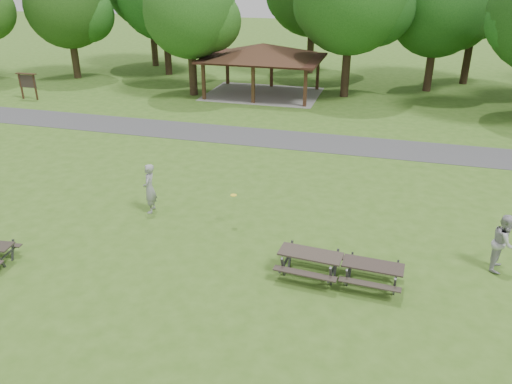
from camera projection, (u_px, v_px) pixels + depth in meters
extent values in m
plane|color=#3A621C|center=(192.00, 276.00, 15.83)|extent=(160.00, 160.00, 0.00)
cube|color=#3F3F41|center=(286.00, 139.00, 28.08)|extent=(120.00, 3.20, 0.02)
cube|color=#382314|center=(204.00, 82.00, 35.80)|extent=(0.22, 0.22, 2.60)
cube|color=#331F12|center=(227.00, 68.00, 40.53)|extent=(0.22, 0.22, 2.60)
cube|color=#3D2616|center=(253.00, 85.00, 34.91)|extent=(0.22, 0.22, 2.60)
cube|color=#3A2315|center=(272.00, 70.00, 39.63)|extent=(0.22, 0.22, 2.60)
cube|color=#382014|center=(305.00, 88.00, 34.01)|extent=(0.22, 0.22, 2.60)
cube|color=#342012|center=(318.00, 73.00, 38.74)|extent=(0.22, 0.22, 2.60)
cube|color=#321A14|center=(263.00, 58.00, 36.69)|extent=(8.60, 6.60, 0.16)
pyramid|color=#331F14|center=(263.00, 50.00, 36.45)|extent=(7.01, 7.01, 1.00)
cube|color=gray|center=(263.00, 94.00, 37.81)|extent=(8.40, 6.40, 0.03)
cube|color=#371E14|center=(21.00, 86.00, 36.21)|extent=(0.10, 0.10, 1.80)
cube|color=#311D12|center=(35.00, 87.00, 35.92)|extent=(0.10, 0.10, 1.80)
cube|color=#2B231F|center=(27.00, 81.00, 35.90)|extent=(1.40, 0.06, 0.90)
cube|color=#2F1F13|center=(26.00, 74.00, 35.67)|extent=(1.60, 0.30, 0.06)
cylinder|color=#302215|center=(75.00, 58.00, 42.56)|extent=(0.60, 0.60, 3.32)
sphere|color=#1B4112|center=(67.00, 6.00, 40.80)|extent=(6.80, 6.80, 6.80)
sphere|color=#1A4F16|center=(87.00, 15.00, 40.97)|extent=(4.42, 4.42, 4.42)
sphere|color=#184614|center=(53.00, 12.00, 41.16)|extent=(4.08, 4.08, 4.08)
cylinder|color=black|center=(168.00, 52.00, 43.81)|extent=(0.60, 0.60, 3.85)
sphere|color=#204914|center=(185.00, 3.00, 41.95)|extent=(5.07, 5.07, 5.07)
sphere|color=#164B15|center=(146.00, 0.00, 42.23)|extent=(4.68, 4.68, 4.68)
cylinder|color=black|center=(193.00, 71.00, 36.98)|extent=(0.60, 0.60, 3.50)
sphere|color=#1C4B15|center=(190.00, 11.00, 35.22)|extent=(6.60, 6.60, 6.60)
sphere|color=#1E4F16|center=(211.00, 21.00, 35.39)|extent=(4.29, 4.29, 4.29)
sphere|color=#214E16|center=(172.00, 18.00, 35.57)|extent=(3.96, 3.96, 3.96)
cylinder|color=black|center=(346.00, 69.00, 36.39)|extent=(0.60, 0.60, 4.02)
sphere|color=#144112|center=(377.00, 8.00, 34.46)|extent=(5.20, 5.20, 5.20)
sphere|color=#184E16|center=(327.00, 5.00, 34.76)|extent=(4.80, 4.80, 4.80)
cylinder|color=#2F1F15|center=(429.00, 69.00, 38.13)|extent=(0.60, 0.60, 3.43)
sphere|color=#154413|center=(438.00, 8.00, 36.31)|extent=(7.00, 7.00, 7.00)
sphere|color=#163F12|center=(459.00, 19.00, 36.49)|extent=(4.55, 4.55, 4.55)
sphere|color=#144313|center=(417.00, 16.00, 36.70)|extent=(4.20, 4.20, 4.20)
cylinder|color=#302115|center=(154.00, 42.00, 47.50)|extent=(0.60, 0.60, 4.38)
cylinder|color=black|center=(310.00, 49.00, 44.35)|extent=(0.60, 0.60, 4.13)
cylinder|color=black|center=(468.00, 55.00, 40.23)|extent=(0.60, 0.60, 4.55)
cube|color=#39393B|center=(1.00, 261.00, 16.05)|extent=(0.09, 0.34, 0.70)
cube|color=#3D3D40|center=(13.00, 250.00, 16.65)|extent=(0.09, 0.34, 0.70)
cube|color=#393A3C|center=(7.00, 255.00, 16.34)|extent=(0.22, 1.30, 0.04)
cube|color=#312923|center=(311.00, 254.00, 15.54)|extent=(2.03, 0.94, 0.05)
cube|color=#2E2621|center=(305.00, 274.00, 15.12)|extent=(1.99, 0.44, 0.04)
cube|color=#2C251F|center=(315.00, 252.00, 16.23)|extent=(1.99, 0.44, 0.04)
cube|color=#3E3E40|center=(283.00, 267.00, 15.59)|extent=(0.10, 0.42, 0.86)
cube|color=#444446|center=(291.00, 254.00, 16.29)|extent=(0.10, 0.42, 0.86)
cube|color=#3C3C3E|center=(287.00, 259.00, 15.93)|extent=(0.19, 1.60, 0.05)
cube|color=#434346|center=(331.00, 276.00, 15.12)|extent=(0.10, 0.42, 0.86)
cube|color=#454548|center=(336.00, 263.00, 15.82)|extent=(0.10, 0.42, 0.86)
cube|color=#3C3C3E|center=(334.00, 268.00, 15.46)|extent=(0.19, 1.60, 0.05)
cube|color=#2C2420|center=(373.00, 265.00, 15.06)|extent=(1.86, 0.83, 0.05)
cube|color=#2E2721|center=(370.00, 284.00, 14.67)|extent=(1.84, 0.37, 0.04)
cube|color=#2E2621|center=(375.00, 263.00, 15.70)|extent=(1.84, 0.37, 0.04)
cube|color=#444447|center=(347.00, 278.00, 15.10)|extent=(0.08, 0.38, 0.79)
cube|color=#3A3A3C|center=(351.00, 265.00, 15.75)|extent=(0.08, 0.38, 0.79)
cube|color=#414144|center=(349.00, 270.00, 15.41)|extent=(0.15, 1.48, 0.05)
cube|color=#424244|center=(394.00, 287.00, 14.68)|extent=(0.08, 0.38, 0.79)
cube|color=#3A3A3C|center=(397.00, 273.00, 15.33)|extent=(0.08, 0.38, 0.79)
cube|color=#3F3F41|center=(396.00, 279.00, 15.00)|extent=(0.15, 1.48, 0.05)
cylinder|color=yellow|center=(234.00, 195.00, 18.42)|extent=(0.25, 0.25, 0.02)
imported|color=gray|center=(150.00, 188.00, 19.55)|extent=(0.62, 0.81, 2.01)
imported|color=#A9A9AC|center=(504.00, 243.00, 15.84)|extent=(0.94, 1.09, 1.93)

